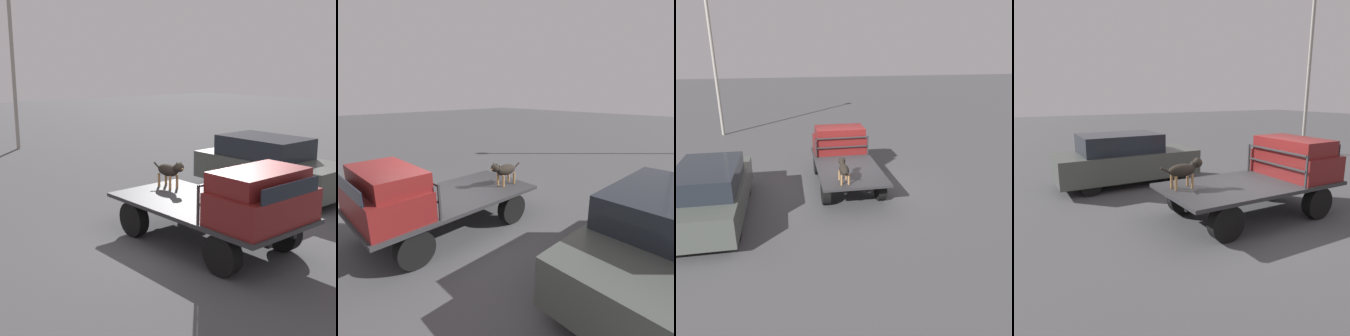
{
  "view_description": "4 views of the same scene",
  "coord_description": "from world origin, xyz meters",
  "views": [
    {
      "loc": [
        6.45,
        -6.47,
        3.56
      ],
      "look_at": [
        -1.6,
        0.35,
        1.26
      ],
      "focal_mm": 50.0,
      "sensor_mm": 36.0,
      "label": 1
    },
    {
      "loc": [
        3.06,
        5.1,
        3.15
      ],
      "look_at": [
        -1.6,
        0.35,
        1.26
      ],
      "focal_mm": 28.0,
      "sensor_mm": 36.0,
      "label": 2
    },
    {
      "loc": [
        -10.38,
        1.9,
        4.65
      ],
      "look_at": [
        -1.6,
        0.35,
        1.26
      ],
      "focal_mm": 35.0,
      "sensor_mm": 36.0,
      "label": 3
    },
    {
      "loc": [
        -4.88,
        -5.68,
        2.81
      ],
      "look_at": [
        -1.6,
        0.35,
        1.26
      ],
      "focal_mm": 35.0,
      "sensor_mm": 36.0,
      "label": 4
    }
  ],
  "objects": [
    {
      "name": "truck_cab",
      "position": [
        1.4,
        0.0,
        1.26
      ],
      "size": [
        1.2,
        1.93,
        0.96
      ],
      "color": "maroon",
      "rests_on": "flatbed_truck"
    },
    {
      "name": "truck_headboard",
      "position": [
        0.75,
        0.0,
        1.29
      ],
      "size": [
        0.04,
        1.93,
        0.72
      ],
      "color": "#2D2D30",
      "rests_on": "flatbed_truck"
    },
    {
      "name": "dog",
      "position": [
        -1.51,
        0.35,
        1.22
      ],
      "size": [
        1.05,
        0.28,
        0.67
      ],
      "rotation": [
        0.0,
        0.0,
        -0.08
      ],
      "color": "#9E7547",
      "rests_on": "flatbed_truck"
    },
    {
      "name": "ground_plane",
      "position": [
        0.0,
        0.0,
        0.0
      ],
      "size": [
        80.0,
        80.0,
        0.0
      ],
      "primitive_type": "plane",
      "color": "#474749"
    },
    {
      "name": "parked_sedan",
      "position": [
        -1.6,
        4.09,
        0.81
      ],
      "size": [
        4.38,
        1.78,
        1.61
      ],
      "rotation": [
        0.0,
        0.0,
        0.06
      ],
      "color": "black",
      "rests_on": "ground"
    },
    {
      "name": "flatbed_truck",
      "position": [
        0.0,
        0.0,
        0.6
      ],
      "size": [
        4.15,
        2.05,
        0.81
      ],
      "color": "black",
      "rests_on": "ground"
    }
  ]
}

